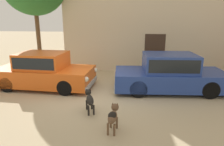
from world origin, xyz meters
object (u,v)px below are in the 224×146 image
object	(u,v)px
parked_sedan_nearest	(44,70)
stray_dog_tan	(113,116)
parked_sedan_second	(169,73)
stray_dog_spotted	(90,99)

from	to	relation	value
parked_sedan_nearest	stray_dog_tan	bearing A→B (deg)	-41.46
parked_sedan_second	stray_dog_spotted	bearing A→B (deg)	-144.99
stray_dog_spotted	stray_dog_tan	size ratio (longest dim) A/B	1.07
stray_dog_tan	parked_sedan_nearest	bearing A→B (deg)	50.87
parked_sedan_nearest	stray_dog_spotted	world-z (taller)	parked_sedan_nearest
parked_sedan_nearest	stray_dog_tan	xyz separation A→B (m)	(3.30, -3.24, -0.31)
parked_sedan_nearest	stray_dog_tan	world-z (taller)	parked_sedan_nearest
parked_sedan_second	stray_dog_spotted	xyz separation A→B (m)	(-2.84, -2.26, -0.34)
stray_dog_spotted	stray_dog_tan	bearing A→B (deg)	-161.65
stray_dog_spotted	stray_dog_tan	xyz separation A→B (m)	(0.85, -1.07, 0.02)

